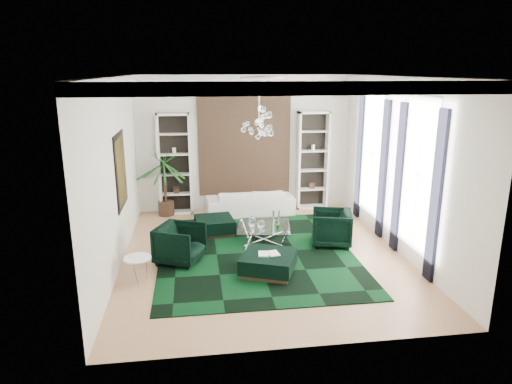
{
  "coord_description": "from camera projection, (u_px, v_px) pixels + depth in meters",
  "views": [
    {
      "loc": [
        -1.43,
        -9.2,
        3.94
      ],
      "look_at": [
        -0.08,
        0.5,
        1.29
      ],
      "focal_mm": 32.0,
      "sensor_mm": 36.0,
      "label": 1
    }
  ],
  "objects": [
    {
      "name": "ceiling",
      "position": [
        264.0,
        76.0,
        9.02
      ],
      "size": [
        6.0,
        7.0,
        0.02
      ],
      "primitive_type": "cube",
      "color": "white",
      "rests_on": "ground"
    },
    {
      "name": "tapestry",
      "position": [
        244.0,
        144.0,
        12.82
      ],
      "size": [
        2.5,
        0.06,
        2.8
      ],
      "primitive_type": "cube",
      "color": "black",
      "rests_on": "wall_back"
    },
    {
      "name": "wall_front",
      "position": [
        303.0,
        225.0,
        6.16
      ],
      "size": [
        6.0,
        0.02,
        3.8
      ],
      "primitive_type": "cube",
      "color": "silver",
      "rests_on": "ground"
    },
    {
      "name": "armchair_right",
      "position": [
        331.0,
        228.0,
        10.49
      ],
      "size": [
        1.09,
        1.07,
        0.81
      ],
      "primitive_type": "imported",
      "rotation": [
        0.0,
        0.0,
        -1.83
      ],
      "color": "black",
      "rests_on": "floor"
    },
    {
      "name": "chandelier",
      "position": [
        259.0,
        123.0,
        9.43
      ],
      "size": [
        1.05,
        1.05,
        0.72
      ],
      "primitive_type": null,
      "rotation": [
        0.0,
        0.0,
        0.41
      ],
      "color": "white",
      "rests_on": "ceiling"
    },
    {
      "name": "shelving_right",
      "position": [
        313.0,
        161.0,
        13.07
      ],
      "size": [
        0.9,
        0.38,
        2.8
      ],
      "primitive_type": null,
      "color": "white",
      "rests_on": "floor"
    },
    {
      "name": "ceiling_medallion",
      "position": [
        261.0,
        77.0,
        9.32
      ],
      "size": [
        0.9,
        0.9,
        0.05
      ],
      "primitive_type": "cylinder",
      "color": "white",
      "rests_on": "ceiling"
    },
    {
      "name": "table_plant",
      "position": [
        279.0,
        224.0,
        10.37
      ],
      "size": [
        0.16,
        0.14,
        0.24
      ],
      "primitive_type": "imported",
      "rotation": [
        0.0,
        0.0,
        0.33
      ],
      "color": "#1A531D",
      "rests_on": "coffee_table"
    },
    {
      "name": "curtain_far_a",
      "position": [
        383.0,
        170.0,
        10.66
      ],
      "size": [
        0.07,
        0.3,
        3.25
      ],
      "primitive_type": "cube",
      "color": "black",
      "rests_on": "floor"
    },
    {
      "name": "sofa",
      "position": [
        250.0,
        202.0,
        12.73
      ],
      "size": [
        2.43,
        1.02,
        0.7
      ],
      "primitive_type": "imported",
      "rotation": [
        0.0,
        0.0,
        3.18
      ],
      "color": "silver",
      "rests_on": "floor"
    },
    {
      "name": "curtain_near_a",
      "position": [
        436.0,
        198.0,
        8.37
      ],
      "size": [
        0.07,
        0.3,
        3.25
      ],
      "primitive_type": "cube",
      "color": "black",
      "rests_on": "floor"
    },
    {
      "name": "window_far",
      "position": [
        372.0,
        154.0,
        11.35
      ],
      "size": [
        0.03,
        1.1,
        2.9
      ],
      "primitive_type": "cube",
      "color": "white",
      "rests_on": "wall_right"
    },
    {
      "name": "coffee_table",
      "position": [
        264.0,
        234.0,
        10.66
      ],
      "size": [
        1.37,
        1.37,
        0.41
      ],
      "primitive_type": null,
      "rotation": [
        0.0,
        0.0,
        -0.15
      ],
      "color": "white",
      "rests_on": "floor"
    },
    {
      "name": "book",
      "position": [
        269.0,
        253.0,
        9.01
      ],
      "size": [
        0.42,
        0.28,
        0.03
      ],
      "primitive_type": "cube",
      "color": "white",
      "rests_on": "ottoman_front"
    },
    {
      "name": "curtain_far_b",
      "position": [
        359.0,
        158.0,
        12.15
      ],
      "size": [
        0.07,
        0.3,
        3.25
      ],
      "primitive_type": "cube",
      "color": "black",
      "rests_on": "floor"
    },
    {
      "name": "armchair_left",
      "position": [
        180.0,
        244.0,
        9.52
      ],
      "size": [
        1.17,
        1.16,
        0.81
      ],
      "primitive_type": "imported",
      "rotation": [
        0.0,
        0.0,
        1.15
      ],
      "color": "black",
      "rests_on": "floor"
    },
    {
      "name": "wall_left",
      "position": [
        115.0,
        174.0,
        9.12
      ],
      "size": [
        0.02,
        7.0,
        3.8
      ],
      "primitive_type": "cube",
      "color": "silver",
      "rests_on": "ground"
    },
    {
      "name": "wall_right",
      "position": [
        400.0,
        166.0,
        9.92
      ],
      "size": [
        0.02,
        7.0,
        3.8
      ],
      "primitive_type": "cube",
      "color": "silver",
      "rests_on": "ground"
    },
    {
      "name": "shelving_left",
      "position": [
        175.0,
        164.0,
        12.55
      ],
      "size": [
        0.9,
        0.38,
        2.8
      ],
      "primitive_type": null,
      "color": "white",
      "rests_on": "floor"
    },
    {
      "name": "ottoman_side",
      "position": [
        214.0,
        226.0,
        11.24
      ],
      "size": [
        1.0,
        1.0,
        0.4
      ],
      "primitive_type": "cube",
      "rotation": [
        0.0,
        0.0,
        0.11
      ],
      "color": "black",
      "rests_on": "floor"
    },
    {
      "name": "floor",
      "position": [
        263.0,
        255.0,
        10.01
      ],
      "size": [
        6.0,
        7.0,
        0.02
      ],
      "primitive_type": "cube",
      "color": "tan",
      "rests_on": "ground"
    },
    {
      "name": "palm",
      "position": [
        164.0,
        173.0,
        12.41
      ],
      "size": [
        1.79,
        1.79,
        2.4
      ],
      "primitive_type": null,
      "rotation": [
        0.0,
        0.0,
        -0.22
      ],
      "color": "#1A531D",
      "rests_on": "floor"
    },
    {
      "name": "painting",
      "position": [
        121.0,
        170.0,
        9.71
      ],
      "size": [
        0.04,
        1.3,
        1.6
      ],
      "primitive_type": "cube",
      "color": "black",
      "rests_on": "wall_left"
    },
    {
      "name": "crown_molding",
      "position": [
        264.0,
        81.0,
        9.05
      ],
      "size": [
        6.0,
        7.0,
        0.18
      ],
      "primitive_type": null,
      "color": "white",
      "rests_on": "ceiling"
    },
    {
      "name": "ottoman_front",
      "position": [
        268.0,
        263.0,
        9.06
      ],
      "size": [
        1.3,
        1.3,
        0.4
      ],
      "primitive_type": "cube",
      "rotation": [
        0.0,
        0.0,
        -0.38
      ],
      "color": "black",
      "rests_on": "floor"
    },
    {
      "name": "wall_back",
      "position": [
        244.0,
        144.0,
        12.87
      ],
      "size": [
        6.0,
        0.02,
        3.8
      ],
      "primitive_type": "cube",
      "color": "silver",
      "rests_on": "ground"
    },
    {
      "name": "window_near",
      "position": [
        419.0,
        175.0,
        9.05
      ],
      "size": [
        0.03,
        1.1,
        2.9
      ],
      "primitive_type": "cube",
      "color": "white",
      "rests_on": "wall_right"
    },
    {
      "name": "curtain_near_b",
      "position": [
        399.0,
        178.0,
        9.86
      ],
      "size": [
        0.07,
        0.3,
        3.25
      ],
      "primitive_type": "cube",
      "color": "black",
      "rests_on": "floor"
    },
    {
      "name": "side_table",
      "position": [
        138.0,
        270.0,
        8.63
      ],
      "size": [
        0.65,
        0.65,
        0.5
      ],
      "primitive_type": "cylinder",
      "rotation": [
        0.0,
        0.0,
        0.29
      ],
      "color": "white",
      "rests_on": "floor"
    },
    {
      "name": "rug",
      "position": [
        256.0,
        253.0,
        10.08
      ],
      "size": [
        4.2,
        5.0,
        0.02
      ],
      "primitive_type": "cube",
      "color": "black",
      "rests_on": "floor"
    }
  ]
}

